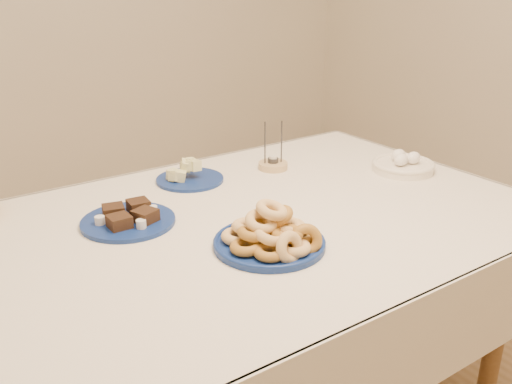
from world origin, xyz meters
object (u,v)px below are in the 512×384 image
(donut_platter, at_px, (271,235))
(melon_plate, at_px, (188,174))
(dining_table, at_px, (246,253))
(candle_holder, at_px, (273,164))
(egg_bowl, at_px, (403,165))
(brownie_plate, at_px, (129,219))

(donut_platter, relative_size, melon_plate, 1.16)
(dining_table, xyz_separation_m, candle_holder, (0.32, 0.31, 0.12))
(donut_platter, bearing_deg, egg_bowl, 15.88)
(melon_plate, height_order, brownie_plate, melon_plate)
(dining_table, relative_size, brownie_plate, 6.00)
(melon_plate, distance_m, brownie_plate, 0.36)
(brownie_plate, xyz_separation_m, candle_holder, (0.60, 0.14, 0.00))
(dining_table, relative_size, candle_holder, 9.96)
(melon_plate, xyz_separation_m, candle_holder, (0.30, -0.06, -0.01))
(dining_table, bearing_deg, donut_platter, -103.54)
(dining_table, height_order, candle_holder, candle_holder)
(donut_platter, xyz_separation_m, brownie_plate, (-0.24, 0.34, -0.02))
(donut_platter, height_order, egg_bowl, donut_platter)
(dining_table, bearing_deg, brownie_plate, 149.54)
(egg_bowl, bearing_deg, dining_table, -177.62)
(brownie_plate, height_order, egg_bowl, egg_bowl)
(brownie_plate, distance_m, egg_bowl, 0.97)
(donut_platter, bearing_deg, dining_table, 76.46)
(melon_plate, xyz_separation_m, brownie_plate, (-0.30, -0.20, -0.01))
(dining_table, height_order, brownie_plate, brownie_plate)
(dining_table, xyz_separation_m, brownie_plate, (-0.28, 0.17, 0.12))
(donut_platter, bearing_deg, melon_plate, 83.55)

